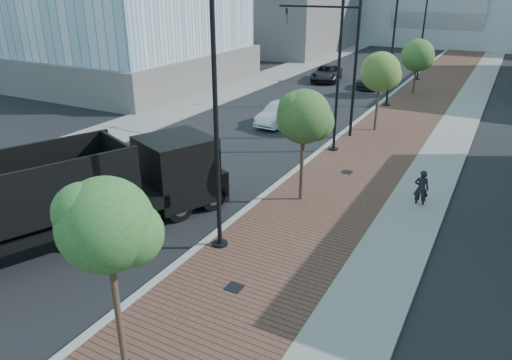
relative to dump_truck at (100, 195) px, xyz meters
The scene contains 23 objects.
sidewalk 32.01m from the dump_truck, 76.41° to the left, with size 7.00×140.00×0.12m, color #4C2D23.
concrete_strip 32.75m from the dump_truck, 71.81° to the left, with size 2.40×140.00×0.13m, color slate.
curb 31.38m from the dump_truck, 82.64° to the left, with size 0.30×140.00×0.14m, color gray.
west_sidewalk 32.39m from the dump_truck, 106.12° to the left, with size 4.00×140.00×0.12m, color slate.
dump_truck is the anchor object (origin of this frame).
white_sedan 16.71m from the dump_truck, 91.68° to the left, with size 1.54×4.42×1.46m, color silver.
dark_car_mid 32.82m from the dump_truck, 95.51° to the left, with size 2.44×5.28×1.47m, color black.
dark_car_far 32.03m from the dump_truck, 86.70° to the left, with size 2.08×5.11×1.48m, color black.
pedestrian 13.08m from the dump_truck, 37.91° to the left, with size 0.61×0.40×1.67m, color black.
streetlight_1 5.43m from the dump_truck, 13.56° to the left, with size 1.44×0.56×9.21m.
streetlight_2 14.27m from the dump_truck, 70.57° to the left, with size 1.72×0.56×9.28m.
streetlight_3 25.64m from the dump_truck, 79.82° to the left, with size 1.44×0.56×9.21m.
streetlight_4 37.52m from the dump_truck, 82.91° to the left, with size 1.72×0.56×9.28m.
traffic_mast 16.87m from the dump_truck, 77.00° to the left, with size 5.09×0.20×8.00m.
tree_0 7.88m from the dump_truck, 40.82° to the right, with size 2.23×2.15×5.09m.
tree_1 8.64m from the dump_truck, 47.19° to the left, with size 2.31×2.25×4.95m.
tree_2 19.11m from the dump_truck, 72.64° to the left, with size 2.48×2.45×5.04m.
tree_3 30.69m from the dump_truck, 79.35° to the left, with size 2.67×2.67×4.67m.
tower_podium 30.53m from the dump_truck, 130.88° to the left, with size 19.00×19.00×3.00m, color #625C59.
convention_center 76.25m from the dump_truck, 88.48° to the left, with size 50.00×30.00×50.00m.
commercial_block_nw 53.64m from the dump_truck, 107.37° to the left, with size 14.00×20.00×10.00m, color #5F5A56.
utility_cover_1 6.63m from the dump_truck, ahead, with size 0.50×0.50×0.02m, color black.
utility_cover_2 12.03m from the dump_truck, 57.54° to the left, with size 0.50×0.50×0.02m, color black.
Camera 1 is at (8.80, -2.43, 8.88)m, focal length 33.07 mm.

